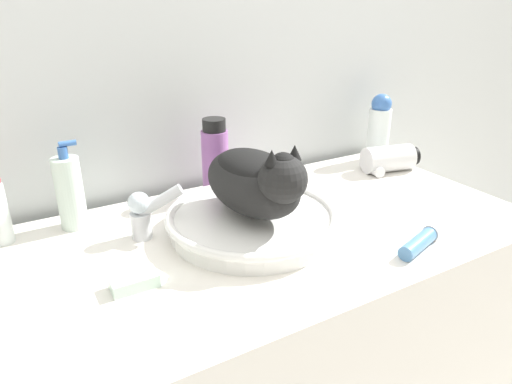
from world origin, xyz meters
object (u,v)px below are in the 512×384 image
object	(u,v)px
cream_tube	(420,242)
hair_dryer	(388,159)
soap_bar	(134,282)
faucet	(144,212)
lotion_bottle_white	(379,128)
soap_pump_bottle	(70,192)
cat	(256,179)
mouthwash_bottle	(215,160)

from	to	relation	value
cream_tube	hair_dryer	distance (m)	0.46
soap_bar	faucet	bearing A→B (deg)	65.86
lotion_bottle_white	cream_tube	size ratio (longest dim) A/B	1.54
soap_pump_bottle	cream_tube	distance (m)	0.75
cream_tube	hair_dryer	world-z (taller)	hair_dryer
faucet	hair_dryer	size ratio (longest dim) A/B	0.68
cat	mouthwash_bottle	xyz separation A→B (m)	(0.02, 0.23, -0.03)
soap_bar	cream_tube	bearing A→B (deg)	-16.13
soap_pump_bottle	lotion_bottle_white	size ratio (longest dim) A/B	0.95
cat	soap_pump_bottle	size ratio (longest dim) A/B	1.46
hair_dryer	cream_tube	bearing A→B (deg)	-113.72
lotion_bottle_white	hair_dryer	xyz separation A→B (m)	(-0.04, -0.09, -0.07)
faucet	cream_tube	distance (m)	0.58
lotion_bottle_white	soap_bar	distance (m)	0.92
soap_pump_bottle	lotion_bottle_white	distance (m)	0.91
cream_tube	faucet	bearing A→B (deg)	145.19
faucet	soap_pump_bottle	xyz separation A→B (m)	(-0.12, 0.13, 0.02)
mouthwash_bottle	soap_bar	bearing A→B (deg)	-135.38
soap_pump_bottle	mouthwash_bottle	bearing A→B (deg)	0.00
hair_dryer	faucet	bearing A→B (deg)	-164.05
mouthwash_bottle	hair_dryer	size ratio (longest dim) A/B	1.16
cat	hair_dryer	xyz separation A→B (m)	(0.53, 0.14, -0.09)
faucet	hair_dryer	xyz separation A→B (m)	(0.75, 0.04, -0.02)
cat	faucet	distance (m)	0.25
faucet	mouthwash_bottle	xyz separation A→B (m)	(0.23, 0.13, 0.04)
mouthwash_bottle	soap_pump_bottle	distance (m)	0.35
faucet	soap_bar	xyz separation A→B (m)	(-0.08, -0.17, -0.05)
hair_dryer	soap_pump_bottle	bearing A→B (deg)	-173.04
faucet	cream_tube	world-z (taller)	faucet
lotion_bottle_white	mouthwash_bottle	bearing A→B (deg)	180.00
mouthwash_bottle	soap_pump_bottle	size ratio (longest dim) A/B	1.02
cat	cream_tube	distance (m)	0.36
soap_pump_bottle	soap_bar	xyz separation A→B (m)	(0.05, -0.30, -0.07)
faucet	soap_bar	world-z (taller)	faucet
cat	faucet	bearing A→B (deg)	-119.62
soap_pump_bottle	cream_tube	size ratio (longest dim) A/B	1.46
mouthwash_bottle	soap_bar	distance (m)	0.44
cat	soap_pump_bottle	world-z (taller)	cat
cat	cream_tube	world-z (taller)	cat
mouthwash_bottle	hair_dryer	world-z (taller)	mouthwash_bottle
cream_tube	soap_bar	distance (m)	0.57
hair_dryer	soap_bar	world-z (taller)	hair_dryer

